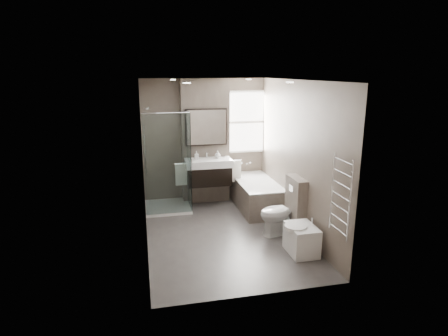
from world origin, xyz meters
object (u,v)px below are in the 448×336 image
object	(u,v)px
bathtub	(256,193)
bidet	(301,239)
vanity	(208,172)
toilet	(281,212)

from	to	relation	value
bathtub	bidet	bearing A→B (deg)	-87.54
vanity	bidet	bearing A→B (deg)	-66.98
bathtub	vanity	bearing A→B (deg)	160.63
vanity	bidet	size ratio (longest dim) A/B	1.66
bathtub	bidet	size ratio (longest dim) A/B	2.80
toilet	vanity	bearing A→B (deg)	-161.17
bathtub	toilet	xyz separation A→B (m)	(0.05, -1.31, 0.07)
toilet	bidet	size ratio (longest dim) A/B	1.35
vanity	bathtub	xyz separation A→B (m)	(0.92, -0.33, -0.43)
bathtub	toilet	world-z (taller)	toilet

